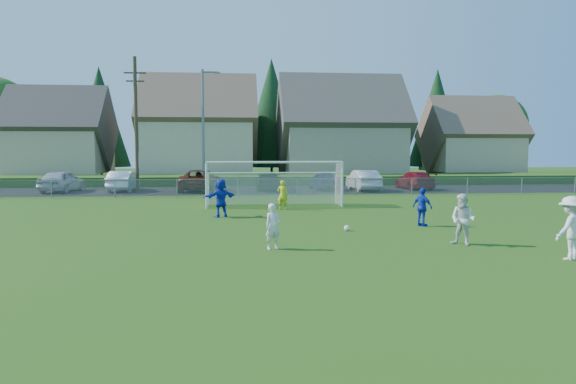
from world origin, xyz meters
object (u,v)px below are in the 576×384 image
goalkeeper (283,195)px  soccer_goal (274,176)px  player_white_c (571,228)px  car_e (324,181)px  car_c (200,180)px  player_blue_a (422,207)px  player_blue_b (221,198)px  car_b (123,181)px  player_white_a (273,226)px  car_d (268,181)px  soccer_ball (347,228)px  player_white_b (463,220)px  car_g (414,180)px  car_a (62,181)px  car_f (363,180)px

goalkeeper → soccer_goal: size_ratio=0.21×
player_white_c → car_e: size_ratio=0.42×
car_c → car_e: 9.57m
player_white_c → goalkeeper: 14.79m
player_blue_a → soccer_goal: 10.08m
player_white_c → goalkeeper: (-6.93, 13.06, -0.13)m
player_blue_b → car_b: bearing=-96.0°
player_white_a → car_c: size_ratio=0.24×
player_white_c → car_d: 27.36m
player_white_a → player_blue_a: 7.64m
soccer_ball → player_white_b: size_ratio=0.13×
player_white_c → car_g: (4.84, 26.42, -0.19)m
soccer_ball → car_d: car_d is taller
car_a → player_white_a: bearing=127.1°
car_f → soccer_ball: bearing=72.5°
car_f → player_white_b: bearing=82.1°
car_f → player_blue_b: bearing=53.5°
car_d → car_f: car_f is taller
player_white_a → car_d: size_ratio=0.30×
player_white_a → car_b: bearing=88.5°
player_white_c → player_white_b: bearing=-74.6°
player_white_c → player_blue_b: (-10.03, 10.39, -0.01)m
car_f → soccer_goal: (-7.66, -10.42, 0.84)m
car_c → car_d: 5.28m
player_white_c → car_c: 28.84m
car_e → car_f: 3.06m
soccer_ball → car_g: 23.02m
car_b → car_a: bearing=3.7°
car_c → car_e: (9.57, 0.02, -0.08)m
player_blue_a → car_f: bearing=-40.3°
car_f → car_g: car_f is taller
car_e → car_g: 7.41m
player_white_a → car_c: bearing=76.0°
player_blue_b → car_d: player_blue_b is taller
car_c → car_e: bearing=-177.0°
goalkeeper → player_blue_b: bearing=61.1°
player_white_c → car_c: player_white_c is taller
player_blue_b → car_c: player_blue_b is taller
goalkeeper → soccer_goal: bearing=-60.8°
car_f → car_g: bearing=-169.8°
goalkeeper → player_white_c: bearing=138.3°
car_a → car_g: bearing=-173.1°
car_f → player_white_c: bearing=87.2°
soccer_goal → player_white_c: bearing=-64.3°
car_d → car_c: bearing=6.0°
player_white_a → player_white_b: player_white_b is taller
goalkeeper → car_g: bearing=-111.0°
goalkeeper → car_a: (-15.35, 13.15, 0.05)m
goalkeeper → player_blue_a: bearing=148.7°
player_white_b → car_f: (2.45, 23.07, -0.05)m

